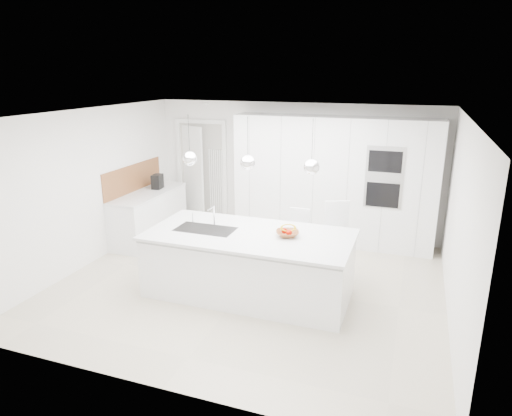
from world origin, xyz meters
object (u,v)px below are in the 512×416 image
(fruit_bowl, at_px, (287,234))
(espresso_machine, at_px, (157,182))
(island_base, at_px, (248,266))
(bar_stool_left, at_px, (297,242))
(bar_stool_right, at_px, (333,242))

(fruit_bowl, bearing_deg, espresso_machine, 150.70)
(island_base, height_order, bar_stool_left, bar_stool_left)
(island_base, relative_size, espresso_machine, 10.39)
(bar_stool_left, bearing_deg, espresso_machine, 163.28)
(island_base, relative_size, bar_stool_right, 2.38)
(bar_stool_right, bearing_deg, bar_stool_left, 155.43)
(fruit_bowl, height_order, bar_stool_right, bar_stool_right)
(island_base, xyz_separation_m, bar_stool_left, (0.46, 0.94, 0.07))
(island_base, bearing_deg, espresso_machine, 144.17)
(espresso_machine, relative_size, bar_stool_right, 0.23)
(island_base, height_order, bar_stool_right, bar_stool_right)
(island_base, relative_size, fruit_bowl, 8.95)
(fruit_bowl, xyz_separation_m, bar_stool_right, (0.49, 0.82, -0.35))
(fruit_bowl, xyz_separation_m, bar_stool_left, (-0.07, 0.83, -0.43))
(island_base, distance_m, bar_stool_left, 1.05)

